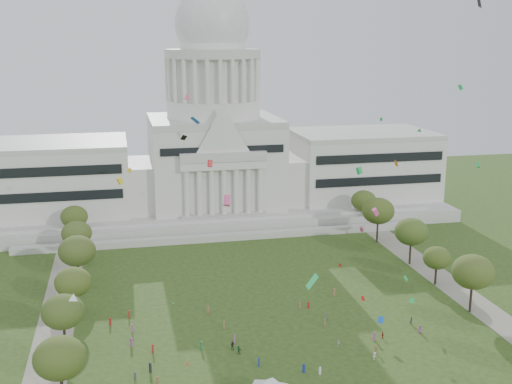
{
  "coord_description": "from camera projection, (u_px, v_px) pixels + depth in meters",
  "views": [
    {
      "loc": [
        -32.69,
        -105.37,
        61.06
      ],
      "look_at": [
        0.0,
        45.0,
        24.0
      ],
      "focal_mm": 45.0,
      "sensor_mm": 36.0,
      "label": 1
    }
  ],
  "objects": [
    {
      "name": "row_tree_r_4",
      "position": [
        411.0,
        232.0,
        175.76
      ],
      "size": [
        9.19,
        9.19,
        13.06
      ],
      "color": "black",
      "rests_on": "ground"
    },
    {
      "name": "person_5",
      "position": [
        239.0,
        350.0,
        127.0
      ],
      "size": [
        1.55,
        1.64,
        1.75
      ],
      "primitive_type": "imported",
      "rotation": [
        0.0,
        0.0,
        2.29
      ],
      "color": "#33723F",
      "rests_on": "ground"
    },
    {
      "name": "person_3",
      "position": [
        376.0,
        349.0,
        127.43
      ],
      "size": [
        1.14,
        1.24,
        1.73
      ],
      "primitive_type": "imported",
      "rotation": [
        0.0,
        0.0,
        5.36
      ],
      "color": "olive",
      "rests_on": "ground"
    },
    {
      "name": "distant_crowd",
      "position": [
        224.0,
        335.0,
        133.27
      ],
      "size": [
        59.72,
        35.41,
        1.94
      ],
      "color": "silver",
      "rests_on": "ground"
    },
    {
      "name": "kite_swarm",
      "position": [
        303.0,
        221.0,
        122.51
      ],
      "size": [
        91.56,
        106.8,
        65.55
      ],
      "color": "green",
      "rests_on": "ground"
    },
    {
      "name": "row_tree_l_6",
      "position": [
        74.0,
        217.0,
        194.22
      ],
      "size": [
        8.19,
        8.19,
        11.64
      ],
      "color": "black",
      "rests_on": "ground"
    },
    {
      "name": "person_2",
      "position": [
        411.0,
        321.0,
        140.2
      ],
      "size": [
        0.87,
        0.62,
        1.65
      ],
      "primitive_type": "imported",
      "rotation": [
        0.0,
        0.0,
        0.17
      ],
      "color": "#4C4C51",
      "rests_on": "ground"
    },
    {
      "name": "person_4",
      "position": [
        338.0,
        343.0,
        130.09
      ],
      "size": [
        0.65,
        1.0,
        1.58
      ],
      "primitive_type": "imported",
      "rotation": [
        0.0,
        0.0,
        4.88
      ],
      "color": "silver",
      "rests_on": "ground"
    },
    {
      "name": "row_tree_l_1",
      "position": [
        60.0,
        358.0,
        107.14
      ],
      "size": [
        8.86,
        8.86,
        12.59
      ],
      "color": "black",
      "rests_on": "ground"
    },
    {
      "name": "row_tree_r_6",
      "position": [
        364.0,
        201.0,
        212.37
      ],
      "size": [
        8.42,
        8.42,
        11.97
      ],
      "color": "black",
      "rests_on": "ground"
    },
    {
      "name": "ground",
      "position": [
        306.0,
        370.0,
        121.15
      ],
      "size": [
        400.0,
        400.0,
        0.0
      ],
      "primitive_type": "plane",
      "color": "#2F4718",
      "rests_on": "ground"
    },
    {
      "name": "row_tree_l_4",
      "position": [
        77.0,
        251.0,
        159.65
      ],
      "size": [
        9.29,
        9.29,
        13.21
      ],
      "color": "black",
      "rests_on": "ground"
    },
    {
      "name": "person_9",
      "position": [
        375.0,
        356.0,
        124.59
      ],
      "size": [
        1.12,
        1.18,
        1.66
      ],
      "primitive_type": "imported",
      "rotation": [
        0.0,
        0.0,
        0.86
      ],
      "color": "silver",
      "rests_on": "ground"
    },
    {
      "name": "path_right",
      "position": [
        457.0,
        290.0,
        159.56
      ],
      "size": [
        8.0,
        160.0,
        0.04
      ],
      "primitive_type": "cube",
      "color": "gray",
      "rests_on": "ground"
    },
    {
      "name": "person_10",
      "position": [
        383.0,
        335.0,
        133.62
      ],
      "size": [
        0.51,
        0.88,
        1.46
      ],
      "primitive_type": "imported",
      "rotation": [
        0.0,
        0.0,
        1.52
      ],
      "color": "#B21E1E",
      "rests_on": "ground"
    },
    {
      "name": "row_tree_l_2",
      "position": [
        63.0,
        312.0,
        126.3
      ],
      "size": [
        8.42,
        8.42,
        11.97
      ],
      "color": "black",
      "rests_on": "ground"
    },
    {
      "name": "row_tree_l_5",
      "position": [
        77.0,
        233.0,
        177.3
      ],
      "size": [
        8.33,
        8.33,
        11.85
      ],
      "color": "black",
      "rests_on": "ground"
    },
    {
      "name": "person_8",
      "position": [
        232.0,
        345.0,
        128.87
      ],
      "size": [
        1.0,
        0.84,
        1.76
      ],
      "primitive_type": "imported",
      "rotation": [
        0.0,
        0.0,
        2.69
      ],
      "color": "#26262B",
      "rests_on": "ground"
    },
    {
      "name": "row_tree_r_3",
      "position": [
        437.0,
        258.0,
        161.42
      ],
      "size": [
        7.01,
        7.01,
        9.98
      ],
      "color": "black",
      "rests_on": "ground"
    },
    {
      "name": "row_tree_r_2",
      "position": [
        473.0,
        272.0,
        144.57
      ],
      "size": [
        9.55,
        9.55,
        13.58
      ],
      "color": "black",
      "rests_on": "ground"
    },
    {
      "name": "row_tree_r_5",
      "position": [
        378.0,
        211.0,
        194.49
      ],
      "size": [
        9.82,
        9.82,
        13.96
      ],
      "color": "black",
      "rests_on": "ground"
    },
    {
      "name": "path_left",
      "position": [
        56.0,
        325.0,
        139.73
      ],
      "size": [
        8.0,
        160.0,
        0.04
      ],
      "primitive_type": "cube",
      "color": "gray",
      "rests_on": "ground"
    },
    {
      "name": "capitol",
      "position": [
        214.0,
        152.0,
        223.84
      ],
      "size": [
        160.0,
        64.5,
        91.3
      ],
      "color": "#B8B5AC",
      "rests_on": "ground"
    },
    {
      "name": "person_0",
      "position": [
        420.0,
        329.0,
        136.03
      ],
      "size": [
        1.02,
        0.87,
        1.76
      ],
      "primitive_type": "imported",
      "rotation": [
        0.0,
        0.0,
        5.85
      ],
      "color": "#994C8C",
      "rests_on": "ground"
    },
    {
      "name": "row_tree_l_3",
      "position": [
        73.0,
        282.0,
        142.35
      ],
      "size": [
        8.12,
        8.12,
        11.55
      ],
      "color": "black",
      "rests_on": "ground"
    }
  ]
}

